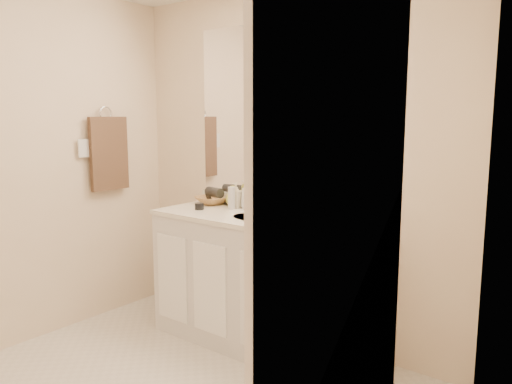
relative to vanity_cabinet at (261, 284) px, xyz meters
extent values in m
cube|color=beige|center=(0.00, 0.28, 0.77)|extent=(2.60, 0.02, 2.40)
cube|color=beige|center=(-1.30, -1.02, 0.77)|extent=(0.02, 2.60, 2.40)
cube|color=beige|center=(1.30, -1.02, 0.77)|extent=(0.02, 2.60, 2.40)
cube|color=silver|center=(0.00, 0.00, 0.00)|extent=(1.50, 0.55, 0.85)
cube|color=white|center=(0.00, 0.00, 0.44)|extent=(1.52, 0.57, 0.03)
cube|color=white|center=(0.00, 0.26, 0.50)|extent=(1.52, 0.03, 0.08)
cylinder|color=beige|center=(0.00, -0.02, 0.44)|extent=(0.37, 0.37, 0.02)
cylinder|color=silver|center=(0.00, 0.16, 0.51)|extent=(0.02, 0.02, 0.11)
cube|color=white|center=(0.00, 0.27, 1.14)|extent=(1.48, 0.01, 1.20)
cylinder|color=#16359C|center=(-0.10, 0.09, 0.51)|extent=(0.10, 0.10, 0.12)
cylinder|color=tan|center=(0.12, 0.15, 0.50)|extent=(0.08, 0.08, 0.09)
cylinder|color=#F44097|center=(0.13, 0.15, 0.60)|extent=(0.01, 0.03, 0.18)
cylinder|color=#0C7B92|center=(0.37, 0.01, 0.55)|extent=(0.09, 0.09, 0.18)
cylinder|color=white|center=(0.61, 0.17, 0.54)|extent=(0.07, 0.07, 0.17)
cube|color=silver|center=(0.34, -0.14, 0.46)|extent=(0.09, 0.07, 0.01)
cube|color=#73DC35|center=(0.34, -0.14, 0.48)|extent=(0.07, 0.05, 0.02)
cube|color=#FF541A|center=(0.29, -0.17, 0.46)|extent=(0.12, 0.06, 0.00)
cylinder|color=black|center=(-0.50, -0.06, 0.48)|extent=(0.08, 0.08, 0.04)
cylinder|color=silver|center=(-0.33, 0.09, 0.53)|extent=(0.05, 0.05, 0.16)
imported|color=white|center=(-0.26, 0.17, 0.56)|extent=(0.10, 0.10, 0.20)
imported|color=#F0E4C3|center=(-0.34, 0.16, 0.55)|extent=(0.09, 0.09, 0.18)
imported|color=#DBDC55|center=(-0.41, 0.20, 0.53)|extent=(0.14, 0.14, 0.15)
imported|color=#A47442|center=(-0.57, 0.16, 0.48)|extent=(0.27, 0.27, 0.06)
cylinder|color=black|center=(-0.55, 0.16, 0.54)|extent=(0.16, 0.10, 0.07)
torus|color=silver|center=(-1.27, -0.25, 1.12)|extent=(0.01, 0.11, 0.11)
cube|color=#2E2018|center=(-1.25, -0.25, 0.82)|extent=(0.04, 0.32, 0.55)
cube|color=white|center=(-1.27, -0.45, 0.88)|extent=(0.01, 0.08, 0.13)
cube|color=white|center=(1.29, -1.32, 0.57)|extent=(0.02, 0.82, 2.00)
camera|label=1|loc=(1.93, -2.54, 1.11)|focal=35.00mm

